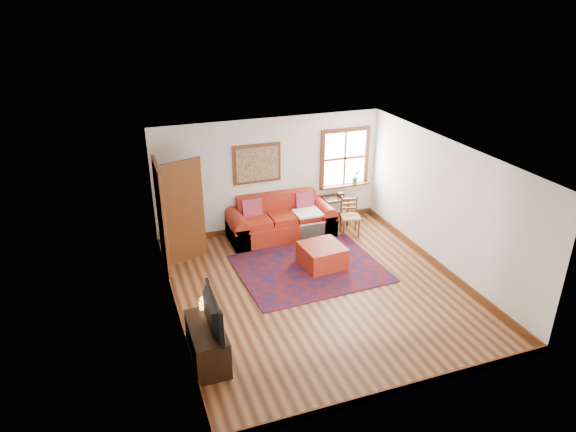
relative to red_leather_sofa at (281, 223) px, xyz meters
name	(u,v)px	position (x,y,z in m)	size (l,w,h in m)	color
ground	(318,289)	(-0.08, -2.31, -0.29)	(5.50, 5.50, 0.00)	#472413
room_envelope	(321,204)	(-0.08, -2.30, 1.36)	(5.04, 5.54, 2.52)	silver
window	(346,164)	(1.70, 0.39, 1.02)	(1.18, 0.20, 1.38)	white
doorway	(174,214)	(-2.29, -0.53, 0.78)	(0.89, 1.08, 2.14)	black
framed_artwork	(257,164)	(-0.38, 0.40, 1.26)	(1.05, 0.07, 0.85)	#602F14
persian_rug	(310,268)	(0.04, -1.58, -0.28)	(2.69, 2.15, 0.02)	#5F100D
red_leather_sofa	(281,223)	(0.00, 0.00, 0.00)	(2.26, 0.93, 0.88)	#9E2514
red_ottoman	(322,256)	(0.31, -1.55, -0.07)	(0.76, 0.76, 0.44)	#9E2514
side_table	(336,202)	(1.33, 0.08, 0.26)	(0.56, 0.42, 0.67)	black
ladder_back_chair	(350,214)	(1.44, -0.42, 0.16)	(0.47, 0.46, 0.84)	tan
media_cabinet	(207,343)	(-2.33, -3.52, 0.00)	(0.47, 1.05, 0.58)	black
television	(207,313)	(-2.31, -3.61, 0.56)	(0.96, 0.13, 0.55)	black
candle_hurricane	(203,304)	(-2.28, -3.07, 0.37)	(0.12, 0.12, 0.18)	silver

